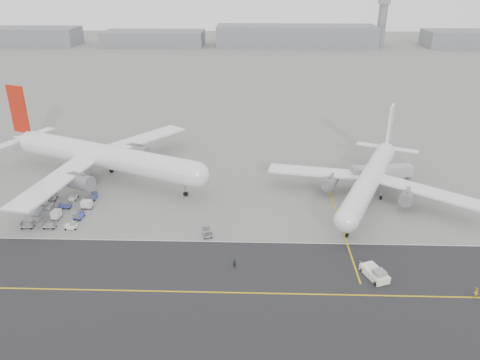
{
  "coord_description": "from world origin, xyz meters",
  "views": [
    {
      "loc": [
        11.61,
        -80.55,
        48.42
      ],
      "look_at": [
        8.7,
        12.0,
        6.95
      ],
      "focal_mm": 35.0,
      "sensor_mm": 36.0,
      "label": 1
    }
  ],
  "objects_px": {
    "jet_bridge": "(383,172)",
    "ground_crew_a": "(235,263)",
    "pushback_tug": "(375,273)",
    "ground_crew_b": "(476,292)",
    "airliner_b": "(370,178)",
    "airliner_a": "(101,156)",
    "control_tower": "(382,21)"
  },
  "relations": [
    {
      "from": "jet_bridge",
      "to": "ground_crew_a",
      "type": "xyz_separation_m",
      "value": [
        -34.3,
        -34.66,
        -3.26
      ]
    },
    {
      "from": "airliner_a",
      "to": "ground_crew_b",
      "type": "distance_m",
      "value": 87.5
    },
    {
      "from": "control_tower",
      "to": "jet_bridge",
      "type": "xyz_separation_m",
      "value": [
        -57.24,
        -241.17,
        -12.12
      ]
    },
    {
      "from": "airliner_b",
      "to": "ground_crew_a",
      "type": "height_order",
      "value": "airliner_b"
    },
    {
      "from": "airliner_a",
      "to": "ground_crew_b",
      "type": "xyz_separation_m",
      "value": [
        74.54,
        -45.52,
        -5.23
      ]
    },
    {
      "from": "airliner_b",
      "to": "jet_bridge",
      "type": "xyz_separation_m",
      "value": [
        4.32,
        5.43,
        -0.77
      ]
    },
    {
      "from": "airliner_a",
      "to": "control_tower",
      "type": "bearing_deg",
      "value": -4.45
    },
    {
      "from": "airliner_b",
      "to": "airliner_a",
      "type": "bearing_deg",
      "value": -163.97
    },
    {
      "from": "ground_crew_b",
      "to": "airliner_a",
      "type": "bearing_deg",
      "value": -52.9
    },
    {
      "from": "airliner_b",
      "to": "ground_crew_b",
      "type": "distance_m",
      "value": 37.63
    },
    {
      "from": "airliner_b",
      "to": "ground_crew_b",
      "type": "relative_size",
      "value": 25.86
    },
    {
      "from": "airliner_a",
      "to": "ground_crew_a",
      "type": "distance_m",
      "value": 52.44
    },
    {
      "from": "control_tower",
      "to": "ground_crew_a",
      "type": "bearing_deg",
      "value": -108.36
    },
    {
      "from": "jet_bridge",
      "to": "ground_crew_b",
      "type": "relative_size",
      "value": 8.85
    },
    {
      "from": "pushback_tug",
      "to": "ground_crew_b",
      "type": "xyz_separation_m",
      "value": [
        15.04,
        -4.79,
        0.05
      ]
    },
    {
      "from": "airliner_b",
      "to": "pushback_tug",
      "type": "xyz_separation_m",
      "value": [
        -5.66,
        -31.43,
        -4.05
      ]
    },
    {
      "from": "airliner_b",
      "to": "ground_crew_a",
      "type": "xyz_separation_m",
      "value": [
        -29.98,
        -29.23,
        -4.03
      ]
    },
    {
      "from": "airliner_a",
      "to": "ground_crew_a",
      "type": "bearing_deg",
      "value": -113.94
    },
    {
      "from": "pushback_tug",
      "to": "ground_crew_b",
      "type": "height_order",
      "value": "pushback_tug"
    },
    {
      "from": "pushback_tug",
      "to": "ground_crew_a",
      "type": "relative_size",
      "value": 4.16
    },
    {
      "from": "jet_bridge",
      "to": "ground_crew_b",
      "type": "distance_m",
      "value": 42.09
    },
    {
      "from": "control_tower",
      "to": "jet_bridge",
      "type": "relative_size",
      "value": 1.97
    },
    {
      "from": "airliner_a",
      "to": "ground_crew_a",
      "type": "height_order",
      "value": "airliner_a"
    },
    {
      "from": "airliner_b",
      "to": "ground_crew_b",
      "type": "bearing_deg",
      "value": -51.34
    },
    {
      "from": "airliner_b",
      "to": "jet_bridge",
      "type": "distance_m",
      "value": 6.98
    },
    {
      "from": "jet_bridge",
      "to": "airliner_a",
      "type": "bearing_deg",
      "value": 168.22
    },
    {
      "from": "control_tower",
      "to": "jet_bridge",
      "type": "bearing_deg",
      "value": -103.35
    },
    {
      "from": "ground_crew_a",
      "to": "ground_crew_b",
      "type": "relative_size",
      "value": 0.97
    },
    {
      "from": "jet_bridge",
      "to": "ground_crew_a",
      "type": "height_order",
      "value": "jet_bridge"
    },
    {
      "from": "pushback_tug",
      "to": "control_tower",
      "type": "bearing_deg",
      "value": 54.71
    },
    {
      "from": "pushback_tug",
      "to": "ground_crew_b",
      "type": "bearing_deg",
      "value": -39.37
    },
    {
      "from": "ground_crew_a",
      "to": "ground_crew_b",
      "type": "height_order",
      "value": "ground_crew_b"
    }
  ]
}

